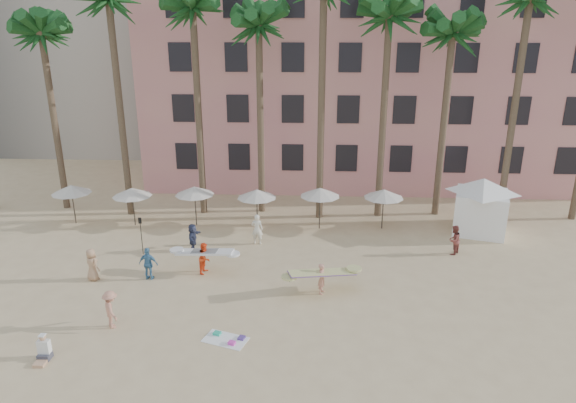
# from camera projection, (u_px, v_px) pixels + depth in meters

# --- Properties ---
(ground) EXTENTS (120.00, 120.00, 0.00)m
(ground) POSITION_uv_depth(u_px,v_px,m) (249.00, 339.00, 21.34)
(ground) COLOR #D1B789
(ground) RESTS_ON ground
(pink_hotel) EXTENTS (35.00, 14.00, 16.00)m
(pink_hotel) POSITION_uv_depth(u_px,v_px,m) (368.00, 80.00, 42.94)
(pink_hotel) COLOR #DB9285
(pink_hotel) RESTS_ON ground
(palm_row) EXTENTS (44.40, 5.40, 16.30)m
(palm_row) POSITION_uv_depth(u_px,v_px,m) (282.00, 14.00, 31.24)
(palm_row) COLOR brown
(palm_row) RESTS_ON ground
(umbrella_row) EXTENTS (22.50, 2.70, 2.73)m
(umbrella_row) POSITION_uv_depth(u_px,v_px,m) (225.00, 192.00, 32.52)
(umbrella_row) COLOR #332B23
(umbrella_row) RESTS_ON ground
(cabana) EXTENTS (5.61, 5.61, 3.50)m
(cabana) POSITION_uv_depth(u_px,v_px,m) (481.00, 201.00, 31.72)
(cabana) COLOR white
(cabana) RESTS_ON ground
(beach_towel) EXTENTS (2.02, 1.52, 0.14)m
(beach_towel) POSITION_uv_depth(u_px,v_px,m) (227.00, 339.00, 21.26)
(beach_towel) COLOR white
(beach_towel) RESTS_ON ground
(carrier_yellow) EXTENTS (3.35, 1.74, 1.56)m
(carrier_yellow) POSITION_uv_depth(u_px,v_px,m) (322.00, 276.00, 24.69)
(carrier_yellow) COLOR tan
(carrier_yellow) RESTS_ON ground
(carrier_white) EXTENTS (3.09, 1.07, 1.67)m
(carrier_white) POSITION_uv_depth(u_px,v_px,m) (205.00, 257.00, 26.77)
(carrier_white) COLOR #FF481A
(carrier_white) RESTS_ON ground
(beachgoers) EXTENTS (20.17, 10.07, 1.85)m
(beachgoers) POSITION_uv_depth(u_px,v_px,m) (214.00, 257.00, 26.82)
(beachgoers) COLOR brown
(beachgoers) RESTS_ON ground
(paddle) EXTENTS (0.18, 0.04, 2.23)m
(paddle) POSITION_uv_depth(u_px,v_px,m) (141.00, 231.00, 28.74)
(paddle) COLOR black
(paddle) RESTS_ON ground
(seated_man) EXTENTS (0.46, 0.81, 1.05)m
(seated_man) POSITION_uv_depth(u_px,v_px,m) (44.00, 351.00, 19.91)
(seated_man) COLOR #3F3F4C
(seated_man) RESTS_ON ground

